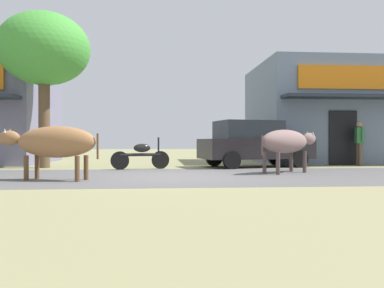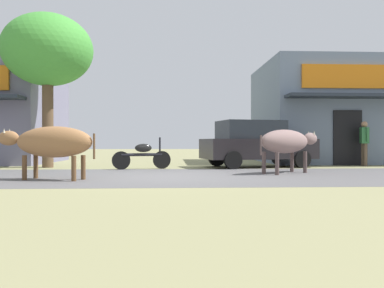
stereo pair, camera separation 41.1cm
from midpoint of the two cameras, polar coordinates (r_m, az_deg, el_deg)
The scene contains 9 objects.
ground at distance 10.77m, azimuth -4.43°, elevation -4.48°, with size 80.00×80.00×0.00m, color #8C895D.
asphalt_road at distance 10.77m, azimuth -4.43°, elevation -4.47°, with size 72.00×5.53×0.00m, color #5A5859.
storefront_right_club at distance 19.98m, azimuth 20.12°, elevation 3.94°, with size 8.20×6.50×4.33m.
roadside_tree at distance 15.46m, azimuth -20.56°, elevation 12.09°, with size 3.12×3.12×5.36m.
parked_hatchback_car at distance 14.78m, azimuth 7.71°, elevation 0.08°, with size 4.15×2.48×1.64m.
parked_motorcycle at distance 13.56m, azimuth -7.90°, elevation -1.53°, with size 1.89×0.61×1.05m.
cow_near_brown at distance 10.19m, azimuth -19.74°, elevation 0.21°, with size 2.52×1.16×1.26m.
cow_far_dark at distance 12.04m, azimuth 12.02°, elevation 0.28°, with size 2.26×1.82×1.25m.
pedestrian_by_shop at distance 16.57m, azimuth 21.54°, elevation 0.55°, with size 0.34×0.61×1.66m.
Camera 1 is at (-0.29, -10.71, 0.90)m, focal length 38.46 mm.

